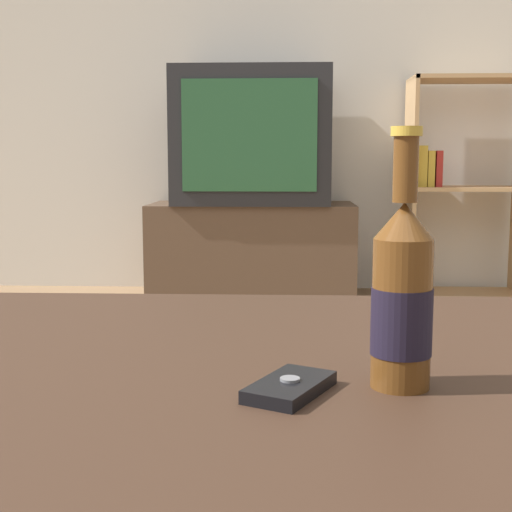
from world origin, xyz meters
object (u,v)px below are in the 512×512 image
(bookshelf, at_px, (460,185))
(cell_phone, at_px, (290,387))
(television, at_px, (252,137))
(beer_bottle, at_px, (402,296))
(tv_stand, at_px, (252,251))

(bookshelf, distance_m, cell_phone, 3.07)
(cell_phone, bearing_deg, bookshelf, 99.98)
(television, xyz_separation_m, beer_bottle, (0.30, -2.81, -0.25))
(beer_bottle, xyz_separation_m, cell_phone, (-0.12, -0.03, -0.09))
(television, height_order, cell_phone, television)
(tv_stand, xyz_separation_m, bookshelf, (1.05, 0.10, 0.33))
(tv_stand, distance_m, bookshelf, 1.10)
(cell_phone, bearing_deg, beer_bottle, 39.93)
(television, xyz_separation_m, bookshelf, (1.05, 0.10, -0.24))
(tv_stand, bearing_deg, television, -90.00)
(tv_stand, distance_m, beer_bottle, 2.84)
(television, height_order, bookshelf, television)
(television, distance_m, bookshelf, 1.08)
(tv_stand, bearing_deg, cell_phone, -86.38)
(bookshelf, bearing_deg, cell_phone, -106.44)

